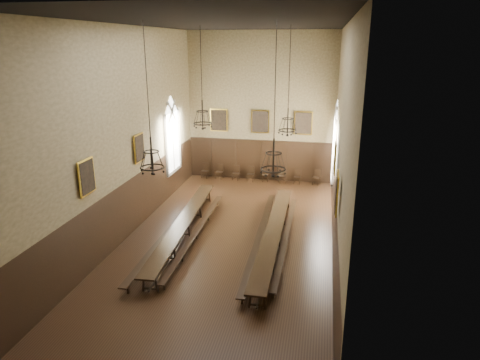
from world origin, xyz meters
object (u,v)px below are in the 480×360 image
(chandelier_back_left, at_px, (203,117))
(chair_0, at_px, (205,173))
(chair_2, at_px, (236,175))
(chair_3, at_px, (251,177))
(chair_1, at_px, (220,174))
(chair_5, at_px, (282,178))
(bench_right_inner, at_px, (260,237))
(table_right, at_px, (274,237))
(chair_7, at_px, (316,180))
(chandelier_front_left, at_px, (152,159))
(bench_right_outer, at_px, (286,238))
(chair_6, at_px, (297,179))
(bench_left_outer, at_px, (173,229))
(chandelier_front_right, at_px, (273,161))
(table_left, at_px, (184,228))
(chair_4, at_px, (265,177))
(bench_left_inner, at_px, (197,234))
(chandelier_back_right, at_px, (288,123))

(chandelier_back_left, bearing_deg, chair_0, 105.66)
(chair_2, xyz_separation_m, chair_3, (0.96, -0.07, 0.00))
(chair_1, relative_size, chair_5, 1.00)
(bench_right_inner, xyz_separation_m, chair_3, (-1.92, 8.57, -0.01))
(table_right, distance_m, chair_2, 9.44)
(chair_0, bearing_deg, bench_right_inner, -51.53)
(chair_7, distance_m, chandelier_front_left, 13.17)
(chair_3, bearing_deg, bench_right_outer, -64.50)
(bench_right_inner, relative_size, chandelier_back_left, 2.24)
(table_right, bearing_deg, chair_6, 87.49)
(bench_left_outer, height_order, chandelier_front_left, chandelier_front_left)
(chair_3, bearing_deg, chair_1, -177.14)
(chair_1, relative_size, chair_3, 1.01)
(chair_2, bearing_deg, chandelier_front_right, -65.99)
(bench_right_inner, bearing_deg, chair_7, 75.95)
(chair_6, relative_size, chandelier_back_left, 0.20)
(table_left, relative_size, chair_4, 11.55)
(bench_right_outer, relative_size, chair_5, 9.81)
(table_left, distance_m, chair_5, 9.27)
(chair_2, relative_size, chair_5, 0.99)
(table_right, relative_size, chandelier_front_left, 1.96)
(bench_right_inner, distance_m, chair_6, 8.69)
(bench_right_outer, xyz_separation_m, chandelier_front_right, (-0.37, -2.15, 4.02))
(chair_7, bearing_deg, chair_2, -162.38)
(chair_4, xyz_separation_m, chandelier_back_left, (-2.09, -6.37, 4.73))
(chair_2, bearing_deg, chair_4, 6.81)
(bench_right_outer, bearing_deg, chair_0, 125.09)
(table_right, relative_size, chair_2, 11.18)
(chandelier_front_right, bearing_deg, chair_1, 113.66)
(chandelier_front_right, bearing_deg, chair_4, 99.31)
(bench_right_outer, distance_m, chair_7, 8.51)
(bench_right_inner, height_order, chandelier_back_left, chandelier_back_left)
(chair_7, relative_size, chandelier_front_right, 0.19)
(bench_left_inner, distance_m, chair_4, 9.00)
(chandelier_front_right, bearing_deg, chair_2, 108.72)
(bench_left_inner, relative_size, bench_right_outer, 1.00)
(chair_5, height_order, chandelier_front_left, chandelier_front_left)
(chair_3, bearing_deg, chair_4, 13.32)
(bench_left_inner, bearing_deg, chair_3, 84.15)
(bench_right_inner, bearing_deg, chair_5, 89.59)
(chair_1, bearing_deg, bench_left_inner, -71.16)
(bench_left_inner, relative_size, chandelier_back_right, 1.96)
(bench_right_outer, distance_m, chair_2, 9.38)
(chair_3, xyz_separation_m, chair_6, (2.90, 0.06, -0.01))
(bench_left_inner, height_order, chair_3, chair_3)
(chair_1, xyz_separation_m, chair_3, (2.03, -0.11, -0.00))
(bench_left_outer, bearing_deg, chair_3, 76.52)
(table_right, relative_size, bench_right_outer, 1.13)
(bench_left_inner, relative_size, chair_3, 9.81)
(table_right, xyz_separation_m, chair_7, (1.55, 8.73, -0.11))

